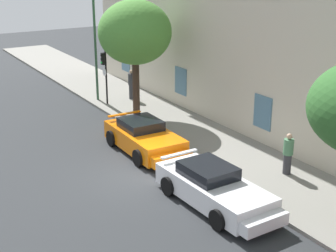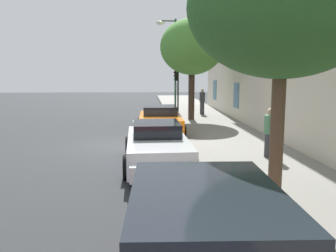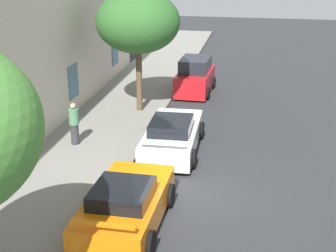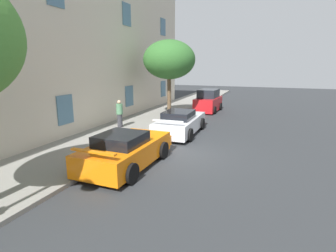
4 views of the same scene
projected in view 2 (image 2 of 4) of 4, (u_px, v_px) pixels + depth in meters
The scene contains 10 objects.
ground_plane at pixel (130, 145), 14.78m from camera, with size 80.00×80.00×0.00m, color #2B2D30.
sidewalk at pixel (229, 142), 15.04m from camera, with size 60.00×4.02×0.14m, color gray.
sportscar_red_lead at pixel (160, 123), 16.78m from camera, with size 4.69×2.24×1.38m.
sportscar_yellow_flank at pixel (158, 148), 11.26m from camera, with size 5.09×2.19×1.37m.
tree_near_kerb at pixel (192, 47), 21.10m from camera, with size 3.77×3.77×5.99m.
tree_midblock at pixel (283, 8), 6.89m from camera, with size 3.73×3.73×5.48m.
traffic_light at pixel (177, 84), 23.80m from camera, with size 0.44×0.36×3.07m.
street_lamp at pixel (170, 50), 24.55m from camera, with size 0.44×1.42×6.46m.
pedestrian_admiring at pixel (202, 101), 24.31m from camera, with size 0.47×0.47×1.74m.
pedestrian_strolling at pixel (270, 133), 11.94m from camera, with size 0.55×0.55×1.66m.
Camera 2 is at (14.57, 0.65, 2.97)m, focal length 38.13 mm.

